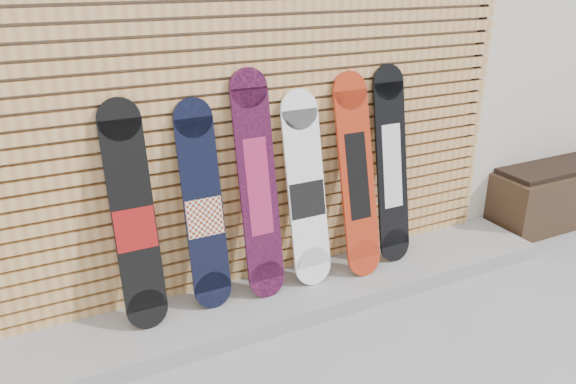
{
  "coord_description": "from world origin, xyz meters",
  "views": [
    {
      "loc": [
        -1.63,
        -2.51,
        2.34
      ],
      "look_at": [
        -0.0,
        0.75,
        0.85
      ],
      "focal_mm": 35.0,
      "sensor_mm": 36.0,
      "label": 1
    }
  ],
  "objects_px": {
    "snowboard_0": "(134,219)",
    "snowboard_1": "(203,208)",
    "snowboard_3": "(306,191)",
    "snowboard_5": "(392,166)",
    "snowboard_4": "(357,176)",
    "snowboard_2": "(258,187)",
    "planter_box": "(551,194)"
  },
  "relations": [
    {
      "from": "snowboard_0",
      "to": "snowboard_1",
      "type": "height_order",
      "value": "snowboard_0"
    },
    {
      "from": "snowboard_3",
      "to": "snowboard_5",
      "type": "relative_size",
      "value": 0.93
    },
    {
      "from": "snowboard_4",
      "to": "snowboard_5",
      "type": "relative_size",
      "value": 0.98
    },
    {
      "from": "snowboard_1",
      "to": "snowboard_2",
      "type": "height_order",
      "value": "snowboard_2"
    },
    {
      "from": "snowboard_1",
      "to": "snowboard_3",
      "type": "bearing_deg",
      "value": -1.67
    },
    {
      "from": "snowboard_2",
      "to": "snowboard_0",
      "type": "bearing_deg",
      "value": 179.9
    },
    {
      "from": "snowboard_0",
      "to": "snowboard_2",
      "type": "relative_size",
      "value": 0.93
    },
    {
      "from": "snowboard_0",
      "to": "snowboard_5",
      "type": "relative_size",
      "value": 0.97
    },
    {
      "from": "snowboard_1",
      "to": "snowboard_4",
      "type": "distance_m",
      "value": 1.18
    },
    {
      "from": "planter_box",
      "to": "snowboard_4",
      "type": "height_order",
      "value": "snowboard_4"
    },
    {
      "from": "snowboard_5",
      "to": "planter_box",
      "type": "bearing_deg",
      "value": 0.28
    },
    {
      "from": "snowboard_4",
      "to": "planter_box",
      "type": "bearing_deg",
      "value": 1.26
    },
    {
      "from": "planter_box",
      "to": "snowboard_4",
      "type": "distance_m",
      "value": 2.35
    },
    {
      "from": "snowboard_1",
      "to": "snowboard_5",
      "type": "bearing_deg",
      "value": -0.37
    },
    {
      "from": "snowboard_5",
      "to": "snowboard_3",
      "type": "bearing_deg",
      "value": -179.06
    },
    {
      "from": "snowboard_1",
      "to": "snowboard_4",
      "type": "height_order",
      "value": "snowboard_4"
    },
    {
      "from": "planter_box",
      "to": "snowboard_0",
      "type": "xyz_separation_m",
      "value": [
        -3.92,
        -0.02,
        0.56
      ]
    },
    {
      "from": "snowboard_0",
      "to": "snowboard_3",
      "type": "relative_size",
      "value": 1.05
    },
    {
      "from": "snowboard_0",
      "to": "snowboard_3",
      "type": "xyz_separation_m",
      "value": [
        1.23,
        -0.0,
        -0.03
      ]
    },
    {
      "from": "snowboard_0",
      "to": "snowboard_4",
      "type": "relative_size",
      "value": 0.98
    },
    {
      "from": "snowboard_2",
      "to": "snowboard_5",
      "type": "bearing_deg",
      "value": 0.45
    },
    {
      "from": "snowboard_1",
      "to": "snowboard_2",
      "type": "xyz_separation_m",
      "value": [
        0.39,
        -0.02,
        0.09
      ]
    },
    {
      "from": "snowboard_0",
      "to": "snowboard_3",
      "type": "bearing_deg",
      "value": -0.23
    },
    {
      "from": "planter_box",
      "to": "snowboard_0",
      "type": "distance_m",
      "value": 3.96
    },
    {
      "from": "snowboard_0",
      "to": "snowboard_5",
      "type": "height_order",
      "value": "snowboard_5"
    },
    {
      "from": "snowboard_1",
      "to": "snowboard_4",
      "type": "bearing_deg",
      "value": -2.46
    },
    {
      "from": "planter_box",
      "to": "snowboard_5",
      "type": "xyz_separation_m",
      "value": [
        -1.93,
        -0.01,
        0.6
      ]
    },
    {
      "from": "planter_box",
      "to": "snowboard_3",
      "type": "distance_m",
      "value": 2.74
    },
    {
      "from": "snowboard_2",
      "to": "snowboard_3",
      "type": "relative_size",
      "value": 1.12
    },
    {
      "from": "planter_box",
      "to": "snowboard_5",
      "type": "distance_m",
      "value": 2.02
    },
    {
      "from": "snowboard_2",
      "to": "snowboard_3",
      "type": "distance_m",
      "value": 0.39
    },
    {
      "from": "snowboard_2",
      "to": "snowboard_4",
      "type": "height_order",
      "value": "snowboard_2"
    }
  ]
}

